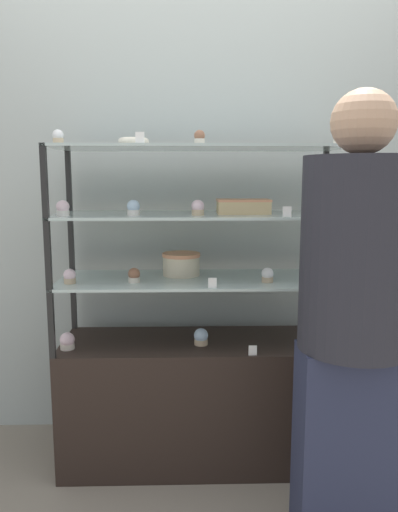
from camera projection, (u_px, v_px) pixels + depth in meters
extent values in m
plane|color=gray|center=(199.00, 457.00, 2.44)|extent=(20.00, 20.00, 0.00)
cube|color=#A8B2AD|center=(197.00, 187.00, 2.60)|extent=(8.00, 0.05, 2.60)
cube|color=black|center=(199.00, 400.00, 2.39)|extent=(1.28, 0.45, 0.59)
cube|color=black|center=(74.00, 299.00, 2.52)|extent=(0.02, 0.02, 0.30)
cube|color=black|center=(321.00, 298.00, 2.55)|extent=(0.02, 0.02, 0.30)
cube|color=black|center=(51.00, 324.00, 2.10)|extent=(0.02, 0.02, 0.30)
cube|color=black|center=(347.00, 322.00, 2.13)|extent=(0.02, 0.02, 0.30)
cube|color=#B2C6C1|center=(199.00, 280.00, 2.30)|extent=(1.28, 0.45, 0.01)
cube|color=black|center=(71.00, 241.00, 2.47)|extent=(0.02, 0.02, 0.30)
cube|color=black|center=(323.00, 240.00, 2.50)|extent=(0.02, 0.02, 0.30)
cube|color=black|center=(48.00, 254.00, 2.05)|extent=(0.02, 0.02, 0.30)
cube|color=black|center=(350.00, 253.00, 2.08)|extent=(0.02, 0.02, 0.30)
cube|color=#B2C6C1|center=(199.00, 215.00, 2.25)|extent=(1.28, 0.45, 0.01)
cube|color=black|center=(69.00, 180.00, 2.42)|extent=(0.02, 0.02, 0.30)
cube|color=black|center=(325.00, 180.00, 2.45)|extent=(0.02, 0.02, 0.30)
cube|color=black|center=(44.00, 181.00, 2.00)|extent=(0.02, 0.02, 0.30)
cube|color=black|center=(354.00, 181.00, 2.04)|extent=(0.02, 0.02, 0.30)
cube|color=#B2C6C1|center=(199.00, 148.00, 2.21)|extent=(1.28, 0.45, 0.01)
cylinder|color=beige|center=(181.00, 266.00, 2.36)|extent=(0.17, 0.17, 0.09)
cylinder|color=#E5996B|center=(181.00, 255.00, 2.36)|extent=(0.18, 0.18, 0.02)
cube|color=#DBBC84|center=(243.00, 207.00, 2.25)|extent=(0.23, 0.15, 0.06)
cube|color=#E5996B|center=(243.00, 200.00, 2.25)|extent=(0.24, 0.15, 0.01)
cylinder|color=beige|center=(68.00, 346.00, 2.23)|extent=(0.06, 0.06, 0.03)
sphere|color=silver|center=(67.00, 340.00, 2.22)|extent=(0.07, 0.07, 0.07)
cylinder|color=#CCB28C|center=(201.00, 342.00, 2.29)|extent=(0.06, 0.06, 0.03)
sphere|color=silver|center=(201.00, 335.00, 2.28)|extent=(0.07, 0.07, 0.07)
cylinder|color=#CCB28C|center=(322.00, 342.00, 2.29)|extent=(0.06, 0.06, 0.03)
sphere|color=silver|center=(323.00, 335.00, 2.28)|extent=(0.07, 0.07, 0.07)
cube|color=white|center=(253.00, 350.00, 2.15)|extent=(0.04, 0.00, 0.04)
cylinder|color=#CCB28C|center=(70.00, 281.00, 2.19)|extent=(0.05, 0.05, 0.02)
sphere|color=silver|center=(70.00, 275.00, 2.19)|extent=(0.05, 0.05, 0.05)
cylinder|color=beige|center=(134.00, 280.00, 2.21)|extent=(0.05, 0.05, 0.02)
sphere|color=#8C5B42|center=(134.00, 274.00, 2.21)|extent=(0.05, 0.05, 0.05)
cylinder|color=#CCB28C|center=(267.00, 279.00, 2.22)|extent=(0.05, 0.05, 0.02)
sphere|color=white|center=(267.00, 274.00, 2.21)|extent=(0.05, 0.05, 0.05)
cylinder|color=beige|center=(330.00, 281.00, 2.19)|extent=(0.05, 0.05, 0.02)
sphere|color=#8C5B42|center=(331.00, 275.00, 2.19)|extent=(0.05, 0.05, 0.05)
cube|color=white|center=(212.00, 283.00, 2.10)|extent=(0.04, 0.00, 0.04)
cylinder|color=white|center=(63.00, 213.00, 2.12)|extent=(0.05, 0.05, 0.02)
sphere|color=silver|center=(63.00, 207.00, 2.12)|extent=(0.06, 0.06, 0.06)
cylinder|color=white|center=(134.00, 212.00, 2.16)|extent=(0.05, 0.05, 0.02)
sphere|color=silver|center=(133.00, 206.00, 2.16)|extent=(0.06, 0.06, 0.06)
cylinder|color=#CCB28C|center=(198.00, 212.00, 2.16)|extent=(0.05, 0.05, 0.02)
sphere|color=silver|center=(198.00, 206.00, 2.16)|extent=(0.06, 0.06, 0.06)
cylinder|color=#CCB28C|center=(332.00, 213.00, 2.15)|extent=(0.05, 0.05, 0.02)
sphere|color=silver|center=(332.00, 206.00, 2.15)|extent=(0.06, 0.06, 0.06)
cube|color=white|center=(287.00, 212.00, 2.06)|extent=(0.04, 0.00, 0.04)
cylinder|color=#CCB28C|center=(58.00, 141.00, 2.10)|extent=(0.04, 0.04, 0.03)
sphere|color=white|center=(58.00, 135.00, 2.10)|extent=(0.05, 0.05, 0.05)
cylinder|color=beige|center=(199.00, 142.00, 2.12)|extent=(0.04, 0.04, 0.03)
sphere|color=#8C5B42|center=(199.00, 136.00, 2.12)|extent=(0.05, 0.05, 0.05)
cylinder|color=beige|center=(339.00, 142.00, 2.13)|extent=(0.04, 0.04, 0.03)
sphere|color=#F4EAB2|center=(339.00, 136.00, 2.13)|extent=(0.05, 0.05, 0.05)
cube|color=white|center=(140.00, 137.00, 1.99)|extent=(0.04, 0.00, 0.04)
torus|color=#EFE5CC|center=(134.00, 142.00, 2.19)|extent=(0.14, 0.14, 0.04)
cube|color=#282D47|center=(347.00, 449.00, 1.81)|extent=(0.36, 0.20, 0.76)
cylinder|color=#26262D|center=(357.00, 255.00, 1.70)|extent=(0.38, 0.38, 0.66)
sphere|color=tan|center=(364.00, 122.00, 1.63)|extent=(0.22, 0.22, 0.22)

